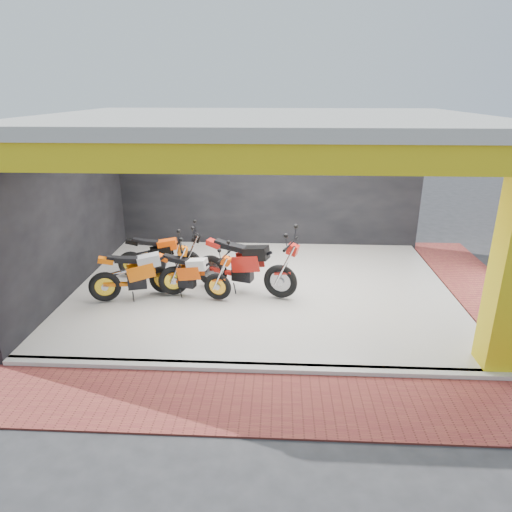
{
  "coord_description": "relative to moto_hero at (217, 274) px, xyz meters",
  "views": [
    {
      "loc": [
        0.33,
        -7.1,
        4.15
      ],
      "look_at": [
        -0.13,
        1.77,
        0.9
      ],
      "focal_mm": 32.0,
      "sensor_mm": 36.0,
      "label": 1
    }
  ],
  "objects": [
    {
      "name": "paver_right",
      "position": [
        5.68,
        0.72,
        -0.67
      ],
      "size": [
        1.4,
        7.0,
        0.03
      ],
      "primitive_type": "cube",
      "color": "brown",
      "rests_on": "ground"
    },
    {
      "name": "left_wall",
      "position": [
        -3.22,
        0.72,
        1.07
      ],
      "size": [
        0.2,
        6.2,
        3.5
      ],
      "primitive_type": "cube",
      "color": "black",
      "rests_on": "ground"
    },
    {
      "name": "moto_hero",
      "position": [
        0.0,
        0.0,
        0.0
      ],
      "size": [
        2.02,
        1.11,
        1.17
      ],
      "primitive_type": null,
      "rotation": [
        0.0,
        0.0,
        -0.22
      ],
      "color": "#FF530A",
      "rests_on": "showroom_floor"
    },
    {
      "name": "showroom_ceiling",
      "position": [
        0.88,
        0.72,
        2.92
      ],
      "size": [
        8.4,
        6.4,
        0.2
      ],
      "primitive_type": "cube",
      "color": "beige",
      "rests_on": "corner_column"
    },
    {
      "name": "ground",
      "position": [
        0.88,
        -1.28,
        -0.68
      ],
      "size": [
        80.0,
        80.0,
        0.0
      ],
      "primitive_type": "plane",
      "color": "#2D2D30",
      "rests_on": "ground"
    },
    {
      "name": "paver_front",
      "position": [
        0.88,
        -3.08,
        -0.67
      ],
      "size": [
        9.0,
        1.4,
        0.03
      ],
      "primitive_type": "cube",
      "color": "brown",
      "rests_on": "ground"
    },
    {
      "name": "moto_row_b",
      "position": [
        1.27,
        0.15,
        0.15
      ],
      "size": [
        2.54,
        1.58,
        1.46
      ],
      "primitive_type": null,
      "rotation": [
        0.0,
        0.0,
        -0.32
      ],
      "color": "red",
      "rests_on": "showroom_floor"
    },
    {
      "name": "header_beam_front",
      "position": [
        0.88,
        -2.28,
        2.62
      ],
      "size": [
        8.4,
        0.3,
        0.4
      ],
      "primitive_type": "cube",
      "color": "yellow",
      "rests_on": "corner_column"
    },
    {
      "name": "moto_row_a",
      "position": [
        -0.93,
        0.19,
        0.06
      ],
      "size": [
        2.24,
        1.35,
        1.29
      ],
      "primitive_type": null,
      "rotation": [
        0.0,
        0.0,
        0.29
      ],
      "color": "#E46109",
      "rests_on": "showroom_floor"
    },
    {
      "name": "floor_kerb",
      "position": [
        0.88,
        -2.3,
        -0.63
      ],
      "size": [
        8.0,
        0.2,
        0.1
      ],
      "primitive_type": "cube",
      "color": "white",
      "rests_on": "ground"
    },
    {
      "name": "back_wall",
      "position": [
        0.88,
        3.82,
        1.07
      ],
      "size": [
        8.2,
        0.2,
        3.5
      ],
      "primitive_type": "cube",
      "color": "black",
      "rests_on": "ground"
    },
    {
      "name": "header_beam_right",
      "position": [
        4.88,
        0.72,
        2.62
      ],
      "size": [
        0.3,
        6.4,
        0.4
      ],
      "primitive_type": "cube",
      "color": "yellow",
      "rests_on": "corner_column"
    },
    {
      "name": "moto_row_c",
      "position": [
        -0.84,
        1.24,
        0.03
      ],
      "size": [
        2.05,
        0.92,
        1.22
      ],
      "primitive_type": null,
      "rotation": [
        0.0,
        0.0,
        0.09
      ],
      "color": "black",
      "rests_on": "showroom_floor"
    },
    {
      "name": "showroom_floor",
      "position": [
        0.88,
        0.72,
        -0.63
      ],
      "size": [
        8.0,
        6.0,
        0.1
      ],
      "primitive_type": "cube",
      "color": "white",
      "rests_on": "ground"
    }
  ]
}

